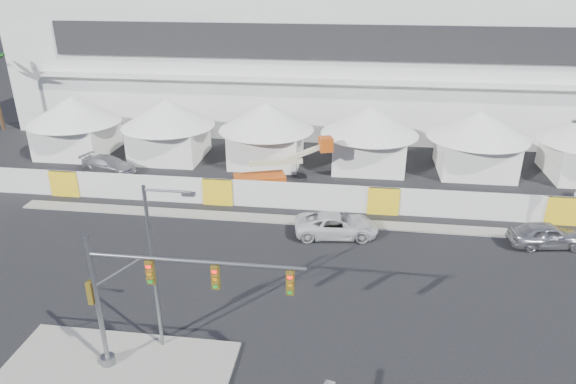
# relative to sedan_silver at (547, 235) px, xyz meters

# --- Properties ---
(ground) EXTENTS (160.00, 160.00, 0.00)m
(ground) POSITION_rel_sedan_silver_xyz_m (-15.99, -11.15, -0.79)
(ground) COLOR black
(ground) RESTS_ON ground
(median_island) EXTENTS (10.00, 5.00, 0.15)m
(median_island) POSITION_rel_sedan_silver_xyz_m (-21.99, -14.15, -0.71)
(median_island) COLOR gray
(median_island) RESTS_ON ground
(stadium) EXTENTS (80.00, 24.80, 21.98)m
(stadium) POSITION_rel_sedan_silver_xyz_m (-7.29, 30.36, 8.66)
(stadium) COLOR silver
(stadium) RESTS_ON ground
(tent_row) EXTENTS (53.40, 8.40, 5.40)m
(tent_row) POSITION_rel_sedan_silver_xyz_m (-15.49, 12.85, 2.36)
(tent_row) COLOR white
(tent_row) RESTS_ON ground
(hoarding_fence) EXTENTS (70.00, 0.25, 2.00)m
(hoarding_fence) POSITION_rel_sedan_silver_xyz_m (-9.99, 3.35, 0.21)
(hoarding_fence) COLOR silver
(hoarding_fence) RESTS_ON ground
(sedan_silver) EXTENTS (2.53, 4.84, 1.57)m
(sedan_silver) POSITION_rel_sedan_silver_xyz_m (0.00, 0.00, 0.00)
(sedan_silver) COLOR #9B9A9E
(sedan_silver) RESTS_ON ground
(pickup_curb) EXTENTS (3.13, 5.68, 1.51)m
(pickup_curb) POSITION_rel_sedan_silver_xyz_m (-13.11, -0.33, -0.03)
(pickup_curb) COLOR silver
(pickup_curb) RESTS_ON ground
(lot_car_c) EXTENTS (3.15, 5.20, 1.41)m
(lot_car_c) POSITION_rel_sedan_silver_xyz_m (-32.96, 8.41, -0.08)
(lot_car_c) COLOR #ACAAAF
(lot_car_c) RESTS_ON ground
(traffic_mast) EXTENTS (9.02, 0.62, 6.37)m
(traffic_mast) POSITION_rel_sedan_silver_xyz_m (-20.40, -13.77, 2.97)
(traffic_mast) COLOR slate
(traffic_mast) RESTS_ON median_island
(streetlight_median) EXTENTS (2.21, 0.22, 7.98)m
(streetlight_median) POSITION_rel_sedan_silver_xyz_m (-20.35, -12.25, 3.94)
(streetlight_median) COLOR slate
(streetlight_median) RESTS_ON median_island
(boom_lift) EXTENTS (8.09, 2.96, 3.97)m
(boom_lift) POSITION_rel_sedan_silver_xyz_m (-18.71, 6.44, 0.28)
(boom_lift) COLOR #B94811
(boom_lift) RESTS_ON ground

